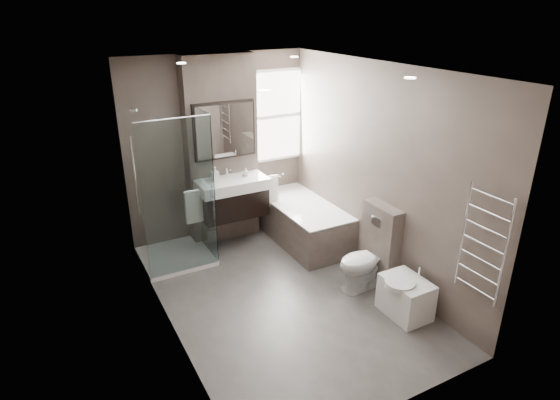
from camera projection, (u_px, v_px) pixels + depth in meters
room at (283, 193)px, 5.01m from camera, size 2.70×3.90×2.70m
vanity_pier at (221, 151)px, 6.45m from camera, size 1.00×0.25×2.60m
vanity at (233, 197)px, 6.39m from camera, size 0.95×0.47×0.66m
mirror_cabinet at (225, 130)px, 6.19m from camera, size 0.86×0.08×0.76m
towel_left at (194, 207)px, 6.13m from camera, size 0.24×0.06×0.44m
towel_right at (270, 192)px, 6.62m from camera, size 0.24×0.06×0.44m
shower_enclosure at (183, 227)px, 6.09m from camera, size 0.90×0.90×2.00m
bathtub at (302, 220)px, 6.69m from camera, size 0.75×1.60×0.57m
window at (275, 116)px, 6.78m from camera, size 0.98×0.06×1.33m
toilet at (366, 261)px, 5.56m from camera, size 0.71×0.42×0.71m
cistern_box at (380, 244)px, 5.64m from camera, size 0.19×0.55×1.00m
bidet at (405, 296)px, 5.10m from camera, size 0.46×0.54×0.56m
towel_radiator at (483, 244)px, 4.33m from camera, size 0.03×0.49×1.10m
soap_bottle_a at (215, 174)px, 6.19m from camera, size 0.09×0.09×0.20m
soap_bottle_b at (246, 172)px, 6.39m from camera, size 0.09×0.09×0.12m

